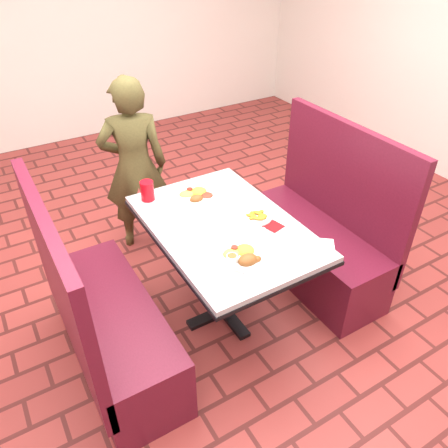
{
  "coord_description": "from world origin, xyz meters",
  "views": [
    {
      "loc": [
        -1.1,
        -1.84,
        2.25
      ],
      "look_at": [
        0.0,
        0.0,
        0.75
      ],
      "focal_mm": 35.0,
      "sensor_mm": 36.0,
      "label": 1
    }
  ],
  "objects": [
    {
      "name": "near_dinner_plate",
      "position": [
        -0.08,
        -0.33,
        0.78
      ],
      "size": [
        0.26,
        0.26,
        0.08
      ],
      "rotation": [
        0.0,
        0.0,
        0.2
      ],
      "color": "white",
      "rests_on": "dining_table"
    },
    {
      "name": "fork_utensil",
      "position": [
        -0.12,
        -0.38,
        0.76
      ],
      "size": [
        0.05,
        0.14,
        0.0
      ],
      "primitive_type": "cube",
      "rotation": [
        0.0,
        0.0,
        -0.32
      ],
      "color": "silver",
      "rests_on": "dining_table"
    },
    {
      "name": "red_tumbler",
      "position": [
        -0.28,
        0.49,
        0.82
      ],
      "size": [
        0.09,
        0.09,
        0.13
      ],
      "primitive_type": "cylinder",
      "color": "red",
      "rests_on": "dining_table"
    },
    {
      "name": "dining_table",
      "position": [
        0.0,
        0.0,
        0.65
      ],
      "size": [
        0.81,
        1.21,
        0.75
      ],
      "color": "#B1B4B6",
      "rests_on": "ground"
    },
    {
      "name": "plantain_plate",
      "position": [
        0.21,
        -0.05,
        0.76
      ],
      "size": [
        0.18,
        0.18,
        0.03
      ],
      "rotation": [
        0.0,
        0.0,
        -0.24
      ],
      "color": "white",
      "rests_on": "dining_table"
    },
    {
      "name": "lettuce_shreds",
      "position": [
        0.04,
        0.06,
        0.75
      ],
      "size": [
        0.28,
        0.32,
        0.0
      ],
      "primitive_type": null,
      "color": "#88BB4B",
      "rests_on": "dining_table"
    },
    {
      "name": "maroon_napkin",
      "position": [
        0.24,
        -0.17,
        0.75
      ],
      "size": [
        0.12,
        0.12,
        0.0
      ],
      "primitive_type": "cube",
      "rotation": [
        0.0,
        0.0,
        0.24
      ],
      "color": "#600E11",
      "rests_on": "dining_table"
    },
    {
      "name": "diner_person",
      "position": [
        -0.16,
        1.07,
        0.7
      ],
      "size": [
        0.58,
        0.47,
        1.39
      ],
      "primitive_type": "imported",
      "rotation": [
        0.0,
        0.0,
        2.85
      ],
      "color": "brown",
      "rests_on": "ground"
    },
    {
      "name": "paper_napkin",
      "position": [
        0.32,
        -0.46,
        0.76
      ],
      "size": [
        0.26,
        0.25,
        0.01
      ],
      "primitive_type": "cube",
      "rotation": [
        0.0,
        0.0,
        -0.65
      ],
      "color": "white",
      "rests_on": "dining_table"
    },
    {
      "name": "booth_bench_right",
      "position": [
        0.8,
        0.0,
        0.33
      ],
      "size": [
        0.47,
        1.2,
        1.17
      ],
      "color": "maroon",
      "rests_on": "ground"
    },
    {
      "name": "far_dinner_plate",
      "position": [
        0.01,
        0.36,
        0.77
      ],
      "size": [
        0.27,
        0.27,
        0.07
      ],
      "rotation": [
        0.0,
        0.0,
        0.13
      ],
      "color": "white",
      "rests_on": "dining_table"
    },
    {
      "name": "booth_bench_left",
      "position": [
        -0.8,
        0.0,
        0.33
      ],
      "size": [
        0.47,
        1.2,
        1.17
      ],
      "color": "maroon",
      "rests_on": "ground"
    },
    {
      "name": "knife_utensil",
      "position": [
        -0.07,
        -0.35,
        0.76
      ],
      "size": [
        0.05,
        0.15,
        0.0
      ],
      "primitive_type": "cube",
      "rotation": [
        0.0,
        0.0,
        -0.28
      ],
      "color": "silver",
      "rests_on": "dining_table"
    },
    {
      "name": "spoon_utensil",
      "position": [
        0.18,
        -0.22,
        0.76
      ],
      "size": [
        0.01,
        0.14,
        0.0
      ],
      "primitive_type": "cube",
      "rotation": [
        0.0,
        0.0,
        0.02
      ],
      "color": "silver",
      "rests_on": "dining_table"
    },
    {
      "name": "room",
      "position": [
        0.0,
        0.0,
        1.91
      ],
      "size": [
        7.0,
        7.04,
        2.82
      ],
      "color": "#9A3732",
      "rests_on": "ground"
    }
  ]
}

